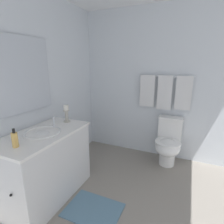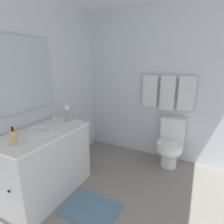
{
  "view_description": "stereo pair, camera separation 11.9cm",
  "coord_description": "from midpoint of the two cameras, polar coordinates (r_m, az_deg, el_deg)",
  "views": [
    {
      "loc": [
        0.41,
        -1.62,
        1.57
      ],
      "look_at": [
        -0.5,
        0.43,
        0.96
      ],
      "focal_mm": 28.47,
      "sensor_mm": 36.0,
      "label": 1
    },
    {
      "loc": [
        0.51,
        -1.56,
        1.57
      ],
      "look_at": [
        -0.5,
        0.43,
        0.96
      ],
      "focal_mm": 28.47,
      "sensor_mm": 36.0,
      "label": 2
    }
  ],
  "objects": [
    {
      "name": "wall_left",
      "position": [
        2.46,
        -22.21,
        6.04
      ],
      "size": [
        0.04,
        2.76,
        2.45
      ],
      "primitive_type": "cube",
      "color": "silver",
      "rests_on": "ground"
    },
    {
      "name": "towel_center",
      "position": [
        2.96,
        18.46,
        5.75
      ],
      "size": [
        0.22,
        0.03,
        0.54
      ],
      "primitive_type": "cube",
      "color": "white",
      "rests_on": "towel_bar"
    },
    {
      "name": "towel_bar",
      "position": [
        2.95,
        18.93,
        10.64
      ],
      "size": [
        0.84,
        0.02,
        0.02
      ],
      "primitive_type": "cylinder",
      "rotation": [
        0.0,
        1.57,
        0.0
      ],
      "color": "silver"
    },
    {
      "name": "candle_holder_tall",
      "position": [
        2.42,
        -12.87,
        -0.2
      ],
      "size": [
        0.09,
        0.09,
        0.23
      ],
      "color": "#B7B2A5",
      "rests_on": "vanity_cabinet"
    },
    {
      "name": "vanity_cabinet",
      "position": [
        2.35,
        -19.03,
        -15.25
      ],
      "size": [
        0.58,
        1.08,
        0.82
      ],
      "color": "silver",
      "rests_on": "ground"
    },
    {
      "name": "wall_back",
      "position": [
        3.02,
        18.18,
        7.92
      ],
      "size": [
        2.77,
        0.04,
        2.45
      ],
      "primitive_type": "cube",
      "color": "silver",
      "rests_on": "ground"
    },
    {
      "name": "mirror",
      "position": [
        2.26,
        -26.39,
        10.58
      ],
      "size": [
        0.02,
        0.93,
        0.85
      ],
      "primitive_type": "cube",
      "color": "silver"
    },
    {
      "name": "soap_bottle",
      "position": [
        1.9,
        -27.49,
        -7.26
      ],
      "size": [
        0.06,
        0.06,
        0.18
      ],
      "color": "#E5B259",
      "rests_on": "vanity_cabinet"
    },
    {
      "name": "towel_near_vanity",
      "position": [
        3.01,
        13.17,
        6.53
      ],
      "size": [
        0.24,
        0.03,
        0.52
      ],
      "primitive_type": "cube",
      "color": "white",
      "rests_on": "towel_bar"
    },
    {
      "name": "floor",
      "position": [
        2.29,
        8.88,
        -28.67
      ],
      "size": [
        2.77,
        2.76,
        0.02
      ],
      "primitive_type": "cube",
      "color": "gray",
      "rests_on": "ground"
    },
    {
      "name": "toilet",
      "position": [
        2.96,
        19.32,
        -9.72
      ],
      "size": [
        0.39,
        0.54,
        0.75
      ],
      "color": "white",
      "rests_on": "ground"
    },
    {
      "name": "towel_near_corner",
      "position": [
        2.93,
        23.93,
        5.36
      ],
      "size": [
        0.24,
        0.03,
        0.52
      ],
      "primitive_type": "cube",
      "color": "white",
      "rests_on": "towel_bar"
    },
    {
      "name": "sink_basin",
      "position": [
        2.19,
        -19.85,
        -6.75
      ],
      "size": [
        0.4,
        0.4,
        0.24
      ],
      "color": "white",
      "rests_on": "vanity_cabinet"
    },
    {
      "name": "bath_mat",
      "position": [
        2.26,
        -5.23,
        -28.65
      ],
      "size": [
        0.6,
        0.44,
        0.02
      ],
      "primitive_type": "cube",
      "color": "slate",
      "rests_on": "ground"
    }
  ]
}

